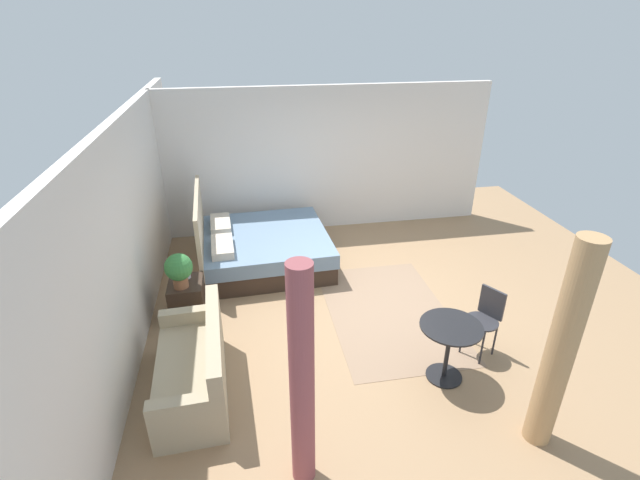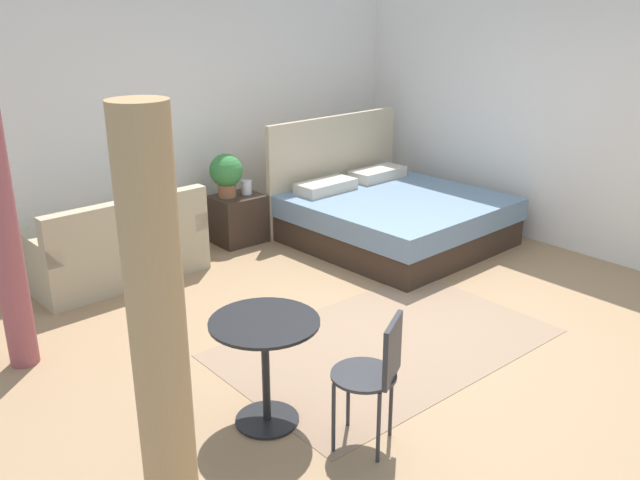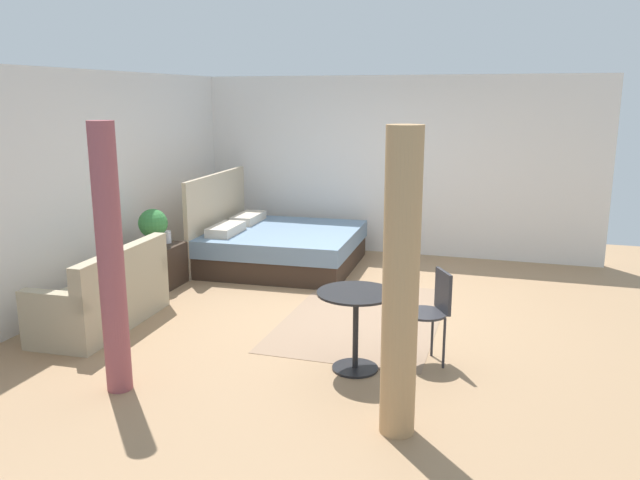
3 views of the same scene
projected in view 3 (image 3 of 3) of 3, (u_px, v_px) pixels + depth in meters
ground_plane at (346, 308)px, 7.20m from camera, size 8.54×9.01×0.02m
wall_back at (110, 182)px, 7.77m from camera, size 8.54×0.12×2.64m
wall_right at (395, 166)px, 9.48m from camera, size 0.12×6.01×2.64m
area_rug at (364, 317)px, 6.87m from camera, size 2.53×1.61×0.01m
bed at (279, 245)px, 8.88m from camera, size 2.06×2.11×1.28m
couch at (105, 299)px, 6.57m from camera, size 1.62×0.78×0.84m
nightstand at (162, 265)px, 7.98m from camera, size 0.53×0.44×0.53m
potted_plant at (153, 225)px, 7.78m from camera, size 0.36×0.36×0.47m
vase at (167, 237)px, 8.01m from camera, size 0.11×0.11×0.15m
balcony_table at (356, 316)px, 5.47m from camera, size 0.68×0.68×0.71m
cafe_chair_near_window at (433, 307)px, 5.60m from camera, size 0.53×0.53×0.85m
curtain_left at (401, 286)px, 4.31m from camera, size 0.25×0.25×2.17m
curtain_right at (111, 261)px, 4.97m from camera, size 0.20×0.20×2.17m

